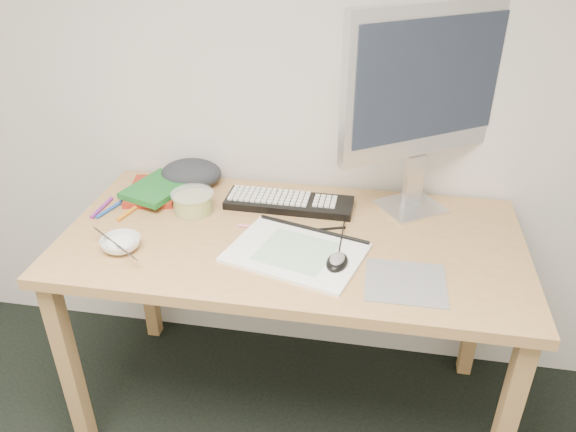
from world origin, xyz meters
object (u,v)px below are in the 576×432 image
object	(u,v)px
desk	(292,258)
keyboard	(289,203)
monitor	(425,88)
rice_bowl	(121,244)
sketchpad	(296,253)

from	to	relation	value
desk	keyboard	xyz separation A→B (m)	(-0.04, 0.18, 0.09)
keyboard	monitor	size ratio (longest dim) A/B	0.65
desk	rice_bowl	xyz separation A→B (m)	(-0.48, -0.16, 0.10)
monitor	desk	bearing A→B (deg)	179.36
sketchpad	keyboard	world-z (taller)	keyboard
desk	monitor	bearing A→B (deg)	33.88
rice_bowl	desk	bearing A→B (deg)	18.57
desk	sketchpad	world-z (taller)	sketchpad
sketchpad	monitor	size ratio (longest dim) A/B	0.58
keyboard	monitor	distance (m)	0.57
sketchpad	rice_bowl	distance (m)	0.51
monitor	rice_bowl	distance (m)	1.01
sketchpad	rice_bowl	xyz separation A→B (m)	(-0.51, -0.06, 0.01)
keyboard	rice_bowl	distance (m)	0.56
keyboard	rice_bowl	xyz separation A→B (m)	(-0.44, -0.34, 0.01)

